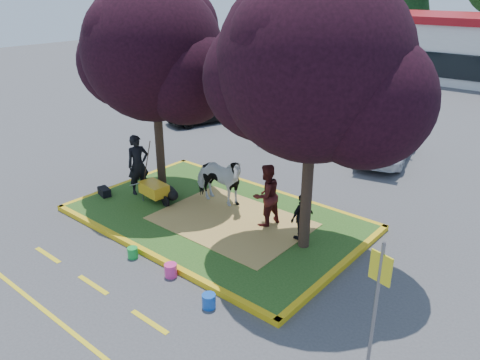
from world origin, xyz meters
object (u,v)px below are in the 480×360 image
Objects in this scene: wheelbarrow at (154,189)px; bucket_blue at (209,301)px; cow at (218,180)px; calf at (162,191)px; bucket_pink at (171,270)px; car_silver at (293,122)px; sign_post at (376,300)px; car_black at (206,108)px; bucket_green at (133,253)px; handler at (138,165)px.

wheelbarrow reaches higher than bucket_blue.
cow reaches higher than calf.
bucket_pink is (1.61, -3.45, -0.77)m from cow.
bucket_pink is 11.81m from car_silver.
sign_post is 0.69× the size of car_black.
bucket_green is 2.85m from bucket_blue.
handler is at bearing 172.67° from calf.
cow is 0.46× the size of car_silver.
car_silver reaches higher than bucket_green.
bucket_green is 12.72m from car_black.
bucket_green is at bearing 96.04° from car_silver.
car_black is at bearing 45.83° from handler.
cow is at bearing 94.16° from bucket_green.
bucket_pink is (1.35, 0.06, 0.02)m from bucket_green.
handler is 6.03× the size of bucket_blue.
sign_post is at bearing 121.65° from car_silver.
cow is at bearing 8.91° from calf.
cow is 8.02m from car_silver.
bucket_green is 11.48m from car_silver.
bucket_green is at bearing -116.28° from handler.
car_black is at bearing 155.46° from sign_post.
car_black is at bearing 125.24° from bucket_green.
car_black is at bearing 39.09° from cow.
car_black is (-10.18, 10.58, 0.54)m from bucket_blue.
bucket_pink is 13.50m from car_black.
calf is 0.39m from wheelbarrow.
cow is at bearing 164.72° from sign_post.
car_black reaches higher than wheelbarrow.
handler is at bearing 81.95° from car_silver.
bucket_pink is (-5.01, 0.05, -1.61)m from sign_post.
cow is at bearing 43.47° from wheelbarrow.
sign_post is 5.27m from bucket_pink.
sign_post is at bearing -8.91° from wheelbarrow.
cow is at bearing 100.05° from car_silver.
bucket_green is 0.07× the size of car_black.
car_silver is (-9.01, 11.15, -1.11)m from sign_post.
sign_post reaches higher than cow.
calf is at bearing 148.69° from bucket_blue.
wheelbarrow is at bearing 119.88° from cow.
cow is 0.45× the size of car_black.
cow reaches higher than bucket_green.
calf reaches higher than bucket_green.
wheelbarrow is 0.40× the size of car_black.
bucket_pink is at bearing -30.49° from car_black.
wheelbarrow is at bearing 87.86° from car_silver.
sign_post is at bearing -36.58° from calf.
bucket_green is at bearing -44.72° from wheelbarrow.
car_black is (-8.68, 10.32, 0.54)m from bucket_pink.
handler is 9.47m from sign_post.
car_black reaches higher than bucket_pink.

